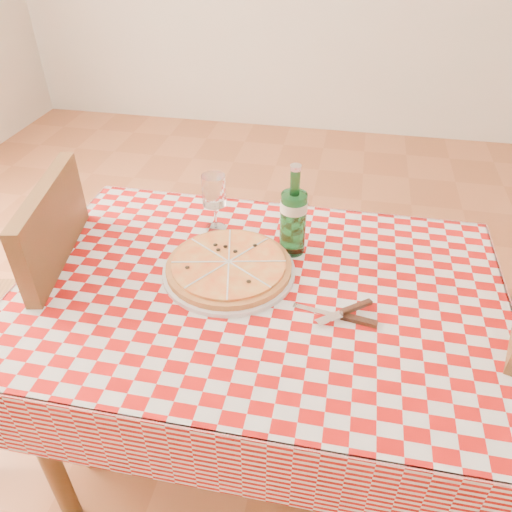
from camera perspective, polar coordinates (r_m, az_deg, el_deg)
The scene contains 7 objects.
dining_table at distance 1.41m, azimuth 0.32°, elevation -6.73°, with size 1.20×0.80×0.75m.
tablecloth at distance 1.34m, azimuth 0.34°, elevation -3.79°, with size 1.30×0.90×0.01m, color #A30C0A.
chair_far at distance 1.71m, azimuth -23.39°, elevation -5.37°, with size 0.53×0.53×0.99m.
pizza_plate at distance 1.38m, azimuth -3.12°, elevation -1.13°, with size 0.37×0.37×0.05m, color #BC833E, non-canonical shape.
water_bottle at distance 1.40m, azimuth 4.32°, elevation 5.22°, with size 0.08×0.08×0.28m, color #186129, non-canonical shape.
wine_glass at distance 1.53m, azimuth -4.76°, elevation 6.04°, with size 0.07×0.07×0.18m, color silver, non-canonical shape.
cutlery at distance 1.26m, azimuth 9.72°, elevation -6.55°, with size 0.23×0.19×0.02m, color silver, non-canonical shape.
Camera 1 is at (0.19, -1.01, 1.62)m, focal length 35.00 mm.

